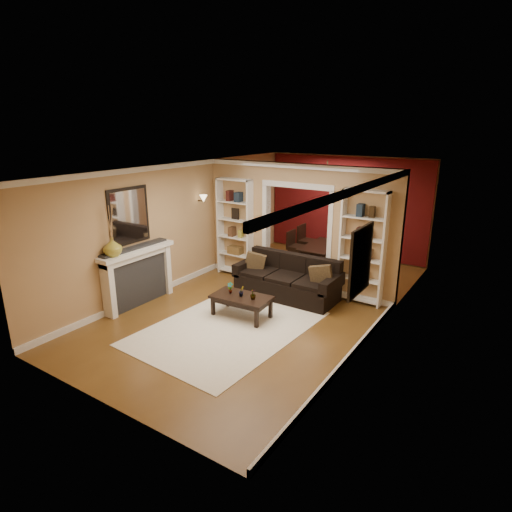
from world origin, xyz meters
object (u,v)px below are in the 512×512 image
Objects in this scene: sofa at (287,277)px; fireplace at (139,277)px; dining_table at (323,255)px; coffee_table at (242,306)px; bookshelf_right at (363,248)px; bookshelf_left at (235,228)px.

sofa is 3.00m from fireplace.
fireplace is 1.17× the size of dining_table.
bookshelf_right reaches higher than coffee_table.
bookshelf_right is at bearing 0.00° from bookshelf_left.
bookshelf_right is 1.58× the size of dining_table.
sofa is 1.65m from bookshelf_right.
coffee_table is 0.76× the size of dining_table.
bookshelf_left is 1.35× the size of fireplace.
fireplace is (-2.27, -1.95, 0.15)m from sofa.
bookshelf_right is at bearing 22.96° from sofa.
coffee_table is at bearing -179.28° from dining_table.
coffee_table is 2.17m from fireplace.
bookshelf_left reaches higher than dining_table.
fireplace is (-0.54, -2.53, -0.57)m from bookshelf_left.
dining_table is (-0.28, 2.41, -0.17)m from sofa.
bookshelf_left is 3.10m from bookshelf_right.
dining_table is (-0.05, 3.73, 0.05)m from coffee_table.
dining_table is at bearing 132.02° from bookshelf_right.
fireplace is (-2.04, -0.63, 0.37)m from coffee_table.
bookshelf_left reaches higher than coffee_table.
bookshelf_left is at bearing 180.00° from bookshelf_right.
bookshelf_right reaches higher than sofa.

